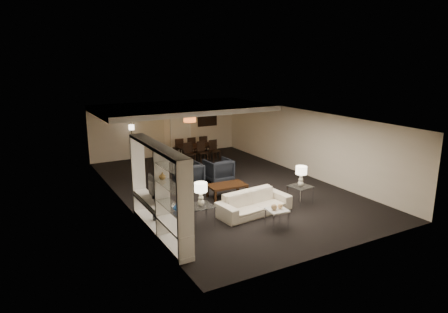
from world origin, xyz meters
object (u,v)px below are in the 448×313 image
vase_amber (162,176)px  chair_nr (215,150)px  chair_fl (178,148)px  chair_fm (190,146)px  chair_nm (203,152)px  armchair_right (218,170)px  marble_table (277,218)px  floor_speaker (155,204)px  armchair_left (188,175)px  table_lamp_left (201,194)px  side_table_right (300,195)px  television (152,189)px  pendant_light (190,119)px  coffee_table (227,191)px  sofa (254,203)px  table_lamp_right (301,176)px  chair_nl (190,153)px  floor_lamp (132,143)px  dining_table (196,152)px  vase_blue (176,207)px  side_table_left (201,215)px  chair_fr (202,145)px

vase_amber → chair_nr: vase_amber is taller
chair_fl → chair_fm: (0.60, 0.00, 0.00)m
chair_nm → chair_fl: bearing=115.2°
armchair_right → chair_nm: 2.88m
marble_table → floor_speaker: floor_speaker is taller
armchair_left → floor_speaker: (-2.16, -2.64, 0.16)m
table_lamp_left → side_table_right: bearing=0.0°
television → chair_fm: bearing=-31.4°
pendant_light → coffee_table: (-0.74, -4.48, -1.70)m
chair_nr → chair_fl: same height
vase_amber → armchair_right: bearing=46.3°
vase_amber → side_table_right: bearing=4.2°
sofa → table_lamp_right: 1.79m
pendant_light → sofa: 6.33m
table_lamp_right → chair_nl: table_lamp_right is taller
table_lamp_right → floor_lamp: (-3.03, 7.58, -0.07)m
television → chair_nr: bearing=-40.8°
pendant_light → sofa: bearing=-96.9°
armchair_right → dining_table: 3.51m
table_lamp_left → vase_blue: size_ratio=3.87×
armchair_right → television: 4.44m
coffee_table → table_lamp_left: table_lamp_left is taller
side_table_right → chair_nm: bearing=93.6°
vase_amber → floor_speaker: 1.47m
television → vase_blue: bearing=179.0°
chair_fl → armchair_right: bearing=92.1°
table_lamp_right → floor_lamp: floor_lamp is taller
side_table_left → vase_blue: vase_blue is taller
armchair_right → dining_table: size_ratio=0.54×
armchair_left → television: size_ratio=0.88×
side_table_right → chair_fr: bearing=88.3°
floor_lamp → coffee_table: bearing=-77.5°
table_lamp_right → floor_lamp: size_ratio=0.39×
coffee_table → dining_table: bearing=75.6°
chair_nm → chair_fl: (-0.60, 1.30, 0.00)m
pendant_light → dining_table: pendant_light is taller
side_table_right → chair_nr: 6.09m
chair_fm → vase_amber: bearing=64.1°
marble_table → pendant_light: bearing=84.1°
chair_fl → floor_lamp: (-2.04, 0.19, 0.37)m
armchair_left → vase_blue: vase_blue is taller
sofa → chair_fl: bearing=78.7°
marble_table → television: 3.39m
floor_speaker → table_lamp_right: bearing=-0.1°
chair_nl → chair_fr: bearing=44.3°
vase_amber → chair_nm: bearing=56.9°
armchair_right → table_lamp_right: bearing=106.7°
television → armchair_right: bearing=-51.7°
pendant_light → marble_table: size_ratio=1.02×
vase_amber → dining_table: bearing=59.3°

